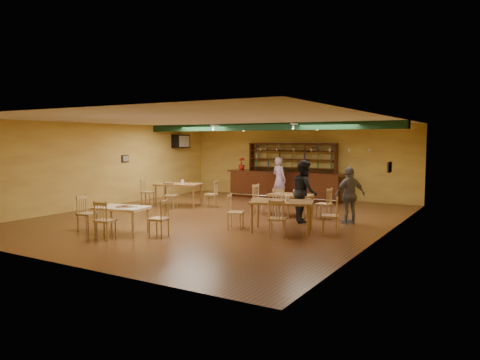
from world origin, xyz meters
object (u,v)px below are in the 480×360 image
Objects in this scene: dining_table_d at (282,216)px; patron_right_a at (304,191)px; dining_table_b at (291,205)px; bar_counter at (285,185)px; near_table at (122,220)px; patron_bar at (279,179)px; dining_table_a at (179,195)px.

dining_table_d is 1.71m from patron_right_a.
patron_right_a is (0.80, -0.80, 0.57)m from dining_table_b.
near_table is (-0.64, -8.43, -0.22)m from bar_counter.
bar_counter is at bearing 97.12° from dining_table_d.
patron_bar reaches higher than near_table.
dining_table_d is at bearing -39.87° from dining_table_a.
patron_bar is at bearing 124.84° from dining_table_b.
patron_bar reaches higher than bar_counter.
patron_bar is at bearing 74.67° from near_table.
dining_table_d is at bearing 135.28° from patron_bar.
bar_counter is at bearing -0.69° from patron_right_a.
dining_table_b is at bearing 141.02° from patron_bar.
dining_table_a is at bearing 64.97° from patron_bar.
dining_table_d is 0.89× the size of patron_right_a.
dining_table_a is at bearing -176.88° from dining_table_b.
dining_table_b is 1.05× the size of near_table.
bar_counter is 8.46m from near_table.
patron_right_a is at bearing 144.23° from patron_bar.
dining_table_d is 4.15m from near_table.
dining_table_b is (4.48, 0.05, -0.06)m from dining_table_a.
near_table is at bearing -83.77° from dining_table_a.
dining_table_d is (2.75, -6.04, -0.16)m from bar_counter.
patron_bar is at bearing 30.51° from dining_table_a.
patron_bar is (0.13, -0.83, 0.31)m from bar_counter.
patron_bar is at bearing -81.13° from bar_counter.
near_table is 7.67m from patron_bar.
patron_right_a reaches higher than near_table.
bar_counter is at bearing 39.02° from dining_table_a.
dining_table_b is at bearing 52.70° from near_table.
patron_bar is (2.71, 2.84, 0.47)m from dining_table_a.
dining_table_b is 0.75× the size of patron_right_a.
bar_counter reaches higher than dining_table_d.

